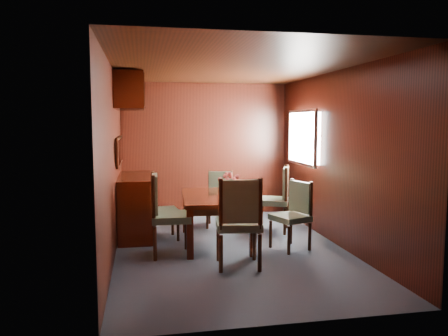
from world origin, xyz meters
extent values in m
plane|color=#3F4756|center=(0.00, 0.00, 0.00)|extent=(4.50, 4.50, 0.00)
cube|color=black|center=(-1.50, 0.00, 1.20)|extent=(0.02, 4.50, 2.40)
cube|color=black|center=(1.50, 0.00, 1.20)|extent=(0.02, 4.50, 2.40)
cube|color=black|center=(0.00, 2.25, 1.20)|extent=(3.00, 0.02, 2.40)
cube|color=black|center=(0.00, -2.25, 1.20)|extent=(3.00, 0.02, 2.40)
cube|color=black|center=(0.00, 0.00, 2.40)|extent=(3.00, 4.50, 0.02)
cube|color=white|center=(1.48, 1.10, 1.45)|extent=(0.14, 1.10, 0.80)
cube|color=#B2B2B7|center=(1.41, 1.10, 1.45)|extent=(0.04, 1.20, 0.90)
cube|color=black|center=(-1.47, 1.00, 1.28)|extent=(0.03, 1.36, 0.41)
cube|color=silver|center=(-1.45, 1.00, 1.28)|extent=(0.01, 1.30, 0.35)
cube|color=#391107|center=(-1.30, 1.00, 2.13)|extent=(0.40, 1.40, 0.50)
cube|color=#391107|center=(-1.25, 1.00, 0.45)|extent=(0.48, 1.40, 0.90)
cube|color=#391107|center=(-0.57, -0.34, 0.31)|extent=(0.09, 0.09, 0.63)
cube|color=#391107|center=(0.22, -0.38, 0.31)|extent=(0.09, 0.09, 0.63)
cube|color=#391107|center=(-0.50, 1.00, 0.31)|extent=(0.09, 0.09, 0.63)
cube|color=#391107|center=(0.30, 0.96, 0.31)|extent=(0.09, 0.09, 0.63)
cube|color=black|center=(-0.14, 0.31, 0.58)|extent=(0.88, 1.39, 0.09)
cube|color=#391107|center=(-0.14, 0.31, 0.66)|extent=(0.99, 1.51, 0.05)
cylinder|color=black|center=(-0.99, 0.10, 0.21)|extent=(0.05, 0.05, 0.43)
cylinder|color=black|center=(-1.01, -0.34, 0.21)|extent=(0.05, 0.05, 0.43)
cylinder|color=black|center=(-0.58, 0.09, 0.21)|extent=(0.05, 0.05, 0.43)
cylinder|color=black|center=(-0.59, -0.35, 0.21)|extent=(0.05, 0.05, 0.43)
cube|color=#566B51|center=(-0.79, -0.12, 0.49)|extent=(0.49, 0.51, 0.09)
cylinder|color=black|center=(-1.00, 0.10, 0.78)|extent=(0.05, 0.05, 0.57)
cylinder|color=black|center=(-1.02, -0.34, 0.78)|extent=(0.05, 0.05, 0.57)
cube|color=#566B51|center=(-0.99, -0.12, 0.80)|extent=(0.08, 0.46, 0.48)
cylinder|color=black|center=(-1.05, 0.83, 0.18)|extent=(0.04, 0.04, 0.35)
cylinder|color=black|center=(-0.99, 0.47, 0.18)|extent=(0.04, 0.04, 0.35)
cylinder|color=black|center=(-0.70, 0.88, 0.18)|extent=(0.04, 0.04, 0.35)
cylinder|color=black|center=(-0.65, 0.52, 0.18)|extent=(0.04, 0.04, 0.35)
cube|color=#566B51|center=(-0.85, 0.67, 0.41)|extent=(0.46, 0.47, 0.07)
cylinder|color=black|center=(-1.06, 0.82, 0.65)|extent=(0.04, 0.04, 0.47)
cylinder|color=black|center=(-1.00, 0.46, 0.65)|extent=(0.04, 0.04, 0.47)
cube|color=#566B51|center=(-1.01, 0.65, 0.66)|extent=(0.11, 0.39, 0.40)
cylinder|color=black|center=(1.03, -0.27, 0.18)|extent=(0.04, 0.04, 0.37)
cylinder|color=black|center=(0.89, 0.09, 0.18)|extent=(0.04, 0.04, 0.37)
cylinder|color=black|center=(0.69, -0.40, 0.18)|extent=(0.04, 0.04, 0.37)
cylinder|color=black|center=(0.55, -0.05, 0.18)|extent=(0.04, 0.04, 0.37)
cube|color=#566B51|center=(0.79, -0.16, 0.43)|extent=(0.55, 0.56, 0.08)
cylinder|color=black|center=(1.04, -0.26, 0.67)|extent=(0.04, 0.04, 0.49)
cylinder|color=black|center=(0.90, 0.09, 0.67)|extent=(0.04, 0.04, 0.49)
cube|color=#566B51|center=(0.95, -0.09, 0.69)|extent=(0.20, 0.39, 0.42)
cylinder|color=black|center=(0.96, 0.56, 0.21)|extent=(0.05, 0.05, 0.41)
cylinder|color=black|center=(1.12, 0.95, 0.21)|extent=(0.05, 0.05, 0.41)
cylinder|color=black|center=(0.59, 0.71, 0.21)|extent=(0.05, 0.05, 0.41)
cylinder|color=black|center=(0.75, 1.10, 0.21)|extent=(0.05, 0.05, 0.41)
cube|color=#566B51|center=(0.85, 0.83, 0.47)|extent=(0.61, 0.62, 0.08)
cylinder|color=black|center=(0.97, 0.56, 0.75)|extent=(0.05, 0.05, 0.55)
cylinder|color=black|center=(1.13, 0.95, 0.75)|extent=(0.05, 0.05, 0.55)
cube|color=#566B51|center=(1.03, 0.76, 0.77)|extent=(0.22, 0.43, 0.46)
cylinder|color=black|center=(-0.29, -0.90, 0.22)|extent=(0.05, 0.05, 0.43)
cylinder|color=black|center=(0.15, -0.95, 0.22)|extent=(0.05, 0.05, 0.43)
cylinder|color=black|center=(-0.24, -0.48, 0.22)|extent=(0.05, 0.05, 0.43)
cylinder|color=black|center=(0.20, -0.53, 0.22)|extent=(0.05, 0.05, 0.43)
cube|color=#566B51|center=(-0.04, -0.71, 0.50)|extent=(0.56, 0.54, 0.09)
cylinder|color=black|center=(-0.29, -0.91, 0.79)|extent=(0.05, 0.05, 0.58)
cylinder|color=black|center=(0.15, -0.96, 0.79)|extent=(0.05, 0.05, 0.58)
cube|color=#566B51|center=(-0.07, -0.91, 0.81)|extent=(0.47, 0.12, 0.49)
cylinder|color=black|center=(0.32, 1.41, 0.18)|extent=(0.04, 0.04, 0.36)
cylinder|color=black|center=(-0.04, 1.50, 0.18)|extent=(0.04, 0.04, 0.36)
cylinder|color=black|center=(0.23, 1.06, 0.18)|extent=(0.04, 0.04, 0.36)
cylinder|color=black|center=(-0.13, 1.16, 0.18)|extent=(0.04, 0.04, 0.36)
cube|color=#566B51|center=(0.09, 1.28, 0.42)|extent=(0.52, 0.50, 0.07)
cylinder|color=black|center=(0.32, 1.41, 0.66)|extent=(0.04, 0.04, 0.48)
cylinder|color=black|center=(-0.04, 1.51, 0.66)|extent=(0.04, 0.04, 0.48)
cube|color=#566B51|center=(0.13, 1.44, 0.68)|extent=(0.39, 0.15, 0.41)
cylinder|color=#BD6239|center=(0.07, 0.44, 0.73)|extent=(0.28, 0.28, 0.09)
sphere|color=#184A19|center=(0.07, 0.44, 0.79)|extent=(0.22, 0.22, 0.22)
camera|label=1|loc=(-1.14, -5.61, 1.70)|focal=35.00mm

